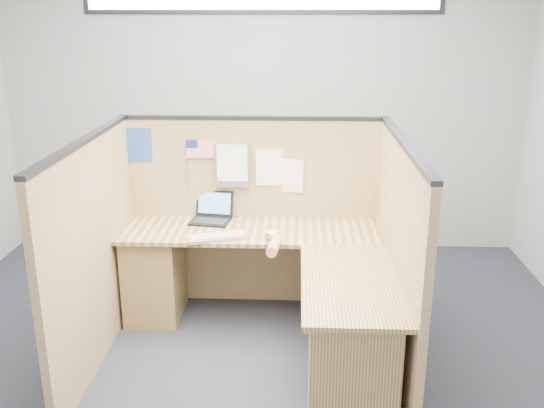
{
  "coord_description": "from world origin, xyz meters",
  "views": [
    {
      "loc": [
        0.34,
        -3.56,
        2.29
      ],
      "look_at": [
        0.17,
        0.5,
        0.99
      ],
      "focal_mm": 40.0,
      "sensor_mm": 36.0,
      "label": 1
    }
  ],
  "objects_px": {
    "laptop": "(211,214)",
    "mouse": "(273,236)",
    "l_desk": "(273,294)",
    "keyboard": "(217,237)"
  },
  "relations": [
    {
      "from": "l_desk",
      "to": "laptop",
      "type": "height_order",
      "value": "laptop"
    },
    {
      "from": "laptop",
      "to": "l_desk",
      "type": "bearing_deg",
      "value": -41.03
    },
    {
      "from": "l_desk",
      "to": "keyboard",
      "type": "relative_size",
      "value": 4.29
    },
    {
      "from": "l_desk",
      "to": "mouse",
      "type": "height_order",
      "value": "mouse"
    },
    {
      "from": "laptop",
      "to": "mouse",
      "type": "height_order",
      "value": "laptop"
    },
    {
      "from": "l_desk",
      "to": "laptop",
      "type": "distance_m",
      "value": 0.87
    },
    {
      "from": "l_desk",
      "to": "laptop",
      "type": "xyz_separation_m",
      "value": [
        -0.51,
        0.59,
        0.39
      ]
    },
    {
      "from": "l_desk",
      "to": "laptop",
      "type": "bearing_deg",
      "value": 130.72
    },
    {
      "from": "l_desk",
      "to": "mouse",
      "type": "relative_size",
      "value": 17.14
    },
    {
      "from": "keyboard",
      "to": "mouse",
      "type": "height_order",
      "value": "mouse"
    }
  ]
}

